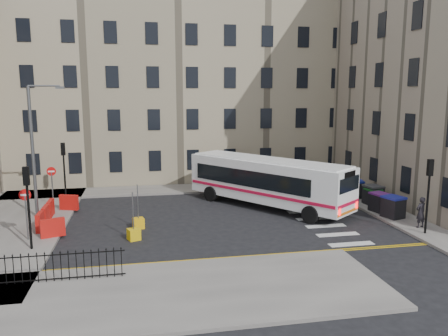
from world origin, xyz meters
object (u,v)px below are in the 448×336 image
object	(u,v)px
streetlamp	(33,150)
pedestrian	(421,212)
bollard_yellow	(138,223)
wheelie_bin_b	(379,202)
wheelie_bin_a	(393,207)
wheelie_bin_e	(356,189)
bus	(267,180)
wheelie_bin_d	(373,195)
bollard_chevron	(134,234)
wheelie_bin_c	(373,197)

from	to	relation	value
streetlamp	pedestrian	bearing A→B (deg)	-16.49
bollard_yellow	wheelie_bin_b	bearing A→B (deg)	0.96
wheelie_bin_b	bollard_yellow	bearing A→B (deg)	168.33
wheelie_bin_a	wheelie_bin_e	xyz separation A→B (m)	(0.31, 5.37, -0.03)
bus	wheelie_bin_e	bearing A→B (deg)	-29.23
wheelie_bin_d	wheelie_bin_e	distance (m)	2.13
streetlamp	wheelie_bin_e	xyz separation A→B (m)	(21.90, 1.03, -3.55)
streetlamp	wheelie_bin_e	size ratio (longest dim) A/B	6.05
wheelie_bin_a	wheelie_bin_d	xyz separation A→B (m)	(0.50, 3.25, -0.00)
wheelie_bin_d	bollard_chevron	size ratio (longest dim) A/B	2.25
wheelie_bin_e	bollard_yellow	distance (m)	16.28
pedestrian	bollard_yellow	distance (m)	16.16
wheelie_bin_a	pedestrian	world-z (taller)	pedestrian
wheelie_bin_b	wheelie_bin_d	bearing A→B (deg)	59.65
wheelie_bin_b	bollard_yellow	world-z (taller)	wheelie_bin_b
wheelie_bin_b	streetlamp	bearing A→B (deg)	159.74
wheelie_bin_e	bollard_yellow	size ratio (longest dim) A/B	2.24
wheelie_bin_c	bollard_chevron	world-z (taller)	wheelie_bin_c
wheelie_bin_a	wheelie_bin_c	distance (m)	3.10
bus	wheelie_bin_d	xyz separation A→B (m)	(7.28, -1.16, -1.07)
streetlamp	pedestrian	world-z (taller)	streetlamp
bus	wheelie_bin_d	world-z (taller)	bus
wheelie_bin_e	bus	bearing A→B (deg)	-159.00
wheelie_bin_d	pedestrian	xyz separation A→B (m)	(-0.13, -5.41, 0.22)
bus	pedestrian	bearing A→B (deg)	-79.50
wheelie_bin_b	wheelie_bin_d	size ratio (longest dim) A/B	0.95
bus	bollard_chevron	distance (m)	10.42
wheelie_bin_b	bollard_chevron	distance (m)	15.76
streetlamp	wheelie_bin_a	size ratio (longest dim) A/B	5.66
wheelie_bin_b	bollard_chevron	bearing A→B (deg)	175.69
wheelie_bin_d	bollard_chevron	xyz separation A→B (m)	(-16.16, -4.07, -0.51)
bus	wheelie_bin_c	distance (m)	7.40
wheelie_bin_d	pedestrian	distance (m)	5.42
wheelie_bin_d	bollard_chevron	distance (m)	16.67
wheelie_bin_b	pedestrian	xyz separation A→B (m)	(0.45, -3.62, 0.27)
pedestrian	bollard_chevron	world-z (taller)	pedestrian
pedestrian	bollard_chevron	distance (m)	16.10
streetlamp	bollard_chevron	world-z (taller)	streetlamp
streetlamp	wheelie_bin_e	distance (m)	22.21
bus	bollard_yellow	size ratio (longest dim) A/B	18.64
wheelie_bin_d	pedestrian	bearing A→B (deg)	-101.13
bus	bollard_yellow	xyz separation A→B (m)	(-8.64, -3.21, -1.58)
wheelie_bin_a	wheelie_bin_c	size ratio (longest dim) A/B	1.29
wheelie_bin_b	wheelie_bin_c	distance (m)	1.68
wheelie_bin_d	bollard_yellow	bearing A→B (deg)	177.55
wheelie_bin_e	bollard_chevron	xyz separation A→B (m)	(-15.97, -6.19, -0.49)
wheelie_bin_c	bus	bearing A→B (deg)	162.13
streetlamp	bus	size ratio (longest dim) A/B	0.73
bollard_chevron	streetlamp	bearing A→B (deg)	138.97
wheelie_bin_a	bollard_chevron	xyz separation A→B (m)	(-15.66, -0.82, -0.52)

